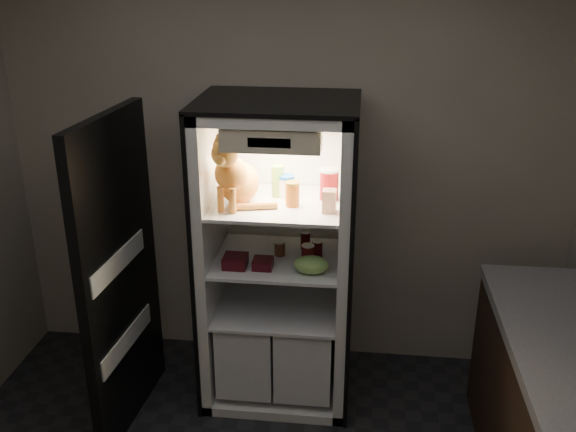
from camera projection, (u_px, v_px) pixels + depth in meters
The scene contains 16 objects.
room_shell at pixel (229, 244), 2.33m from camera, with size 3.60×3.60×3.60m.
refrigerator at pixel (279, 275), 3.91m from camera, with size 0.90×0.72×1.88m.
fridge_door at pixel (120, 279), 3.59m from camera, with size 0.13×0.87×1.85m.
tabby_cat at pixel (235, 177), 3.56m from camera, with size 0.37×0.44×0.45m.
parmesan_shaker at pixel (278, 181), 3.72m from camera, with size 0.07×0.07×0.19m.
mayo_tub at pixel (286, 186), 3.72m from camera, with size 0.09×0.09×0.13m.
salsa_jar at pixel (292, 194), 3.58m from camera, with size 0.08×0.08×0.14m.
pepper_jar at pixel (329, 184), 3.67m from camera, with size 0.11×0.11×0.18m.
cream_carton at pixel (329, 201), 3.50m from camera, with size 0.07×0.07×0.13m, color silver.
soda_can_a at pixel (305, 240), 3.89m from camera, with size 0.06×0.06×0.11m.
soda_can_b at pixel (317, 250), 3.75m from camera, with size 0.06×0.06×0.12m.
soda_can_c at pixel (308, 256), 3.65m from camera, with size 0.07×0.07×0.14m.
condiment_jar at pixel (280, 248), 3.81m from camera, with size 0.07×0.07×0.09m.
grape_bag at pixel (311, 265), 3.59m from camera, with size 0.20×0.14×0.10m, color #7DB153.
berry_box_left at pixel (235, 261), 3.67m from camera, with size 0.13×0.13×0.07m, color #530D14.
berry_box_right at pixel (263, 263), 3.65m from camera, with size 0.11×0.11×0.06m, color #530D14.
Camera 1 is at (0.46, -2.08, 2.58)m, focal length 40.00 mm.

